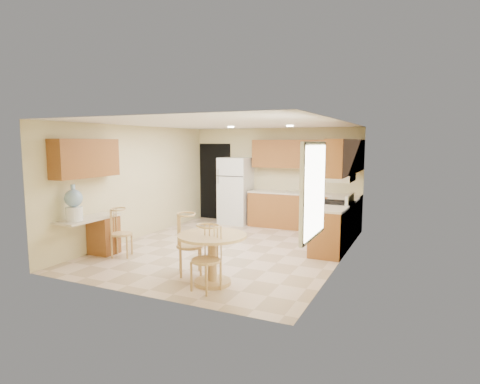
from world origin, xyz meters
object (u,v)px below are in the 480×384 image
at_px(chair_table_a, 187,239).
at_px(refrigerator, 236,191).
at_px(water_crock, 74,204).
at_px(chair_desk, 118,229).
at_px(stove, 335,223).
at_px(chair_table_b, 203,253).
at_px(dining_table, 212,252).

bearing_deg(chair_table_a, refrigerator, 159.80).
bearing_deg(chair_table_a, water_crock, -118.88).
bearing_deg(refrigerator, chair_table_a, -75.01).
bearing_deg(chair_desk, water_crock, -60.04).
bearing_deg(stove, chair_table_a, -120.88).
relative_size(refrigerator, stove, 1.60).
xyz_separation_m(chair_table_a, chair_desk, (-1.71, 0.35, -0.06)).
relative_size(chair_table_a, water_crock, 1.55).
bearing_deg(chair_table_b, chair_table_a, -27.35).
height_order(chair_table_b, chair_desk, chair_table_b).
bearing_deg(chair_desk, chair_table_b, 46.74).
height_order(refrigerator, chair_table_b, refrigerator).
xyz_separation_m(chair_table_a, chair_table_b, (0.60, -0.53, -0.03)).
xyz_separation_m(stove, chair_desk, (-3.47, -2.60, 0.08)).
relative_size(chair_table_b, chair_desk, 1.05).
height_order(refrigerator, stove, refrigerator).
xyz_separation_m(stove, water_crock, (-3.92, -3.18, 0.59)).
relative_size(stove, chair_table_a, 1.09).
height_order(chair_table_a, water_crock, water_crock).
bearing_deg(water_crock, dining_table, 1.78).
bearing_deg(chair_desk, chair_table_a, 55.99).
bearing_deg(stove, dining_table, -111.33).
xyz_separation_m(refrigerator, water_crock, (-1.05, -4.40, 0.19)).
distance_m(refrigerator, stove, 3.15).
relative_size(chair_table_a, chair_desk, 1.10).
bearing_deg(dining_table, chair_desk, 167.50).
distance_m(refrigerator, chair_table_b, 5.00).
xyz_separation_m(stove, chair_table_a, (-1.76, -2.94, 0.14)).
height_order(stove, chair_table_b, stove).
xyz_separation_m(stove, chair_table_b, (-1.16, -3.47, 0.11)).
bearing_deg(water_crock, chair_table_b, -5.95).
xyz_separation_m(chair_desk, water_crock, (-0.45, -0.59, 0.51)).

